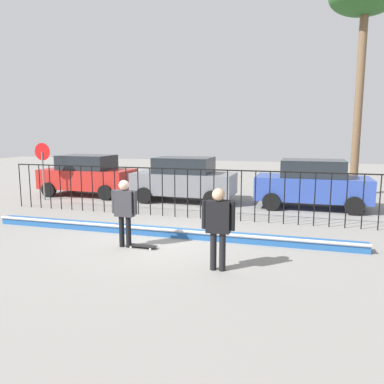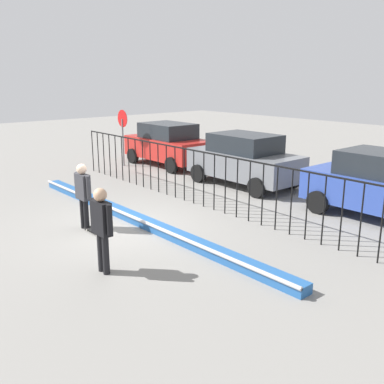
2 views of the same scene
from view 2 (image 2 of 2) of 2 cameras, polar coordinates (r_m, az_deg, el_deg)
name	(u,v)px [view 2 (image 2 of 2)]	position (r m, az deg, el deg)	size (l,w,h in m)	color
ground_plane	(120,228)	(11.83, -9.41, -4.63)	(60.00, 60.00, 0.00)	gray
bowl_coping_ledge	(137,219)	(12.07, -7.17, -3.54)	(11.00, 0.40, 0.27)	#235699
perimeter_fence	(204,173)	(13.28, 1.55, 2.51)	(14.04, 0.04, 1.72)	black
skateboarder	(83,190)	(11.63, -14.06, 0.20)	(0.71, 0.27, 1.75)	black
skateboard	(94,231)	(11.54, -12.63, -4.97)	(0.80, 0.20, 0.07)	black
camera_operator	(102,223)	(8.91, -11.73, -3.96)	(0.72, 0.27, 1.79)	black
parked_car_red	(168,144)	(19.81, -3.17, 6.30)	(4.30, 2.12, 1.90)	#B2231E
parked_car_gray	(244,159)	(16.13, 6.84, 4.26)	(4.30, 2.12, 1.90)	slate
parked_car_blue	(384,185)	(13.29, 23.84, 0.82)	(4.30, 2.12, 1.90)	#2D479E
stop_sign	(123,130)	(19.78, -9.04, 8.01)	(0.76, 0.07, 2.50)	slate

